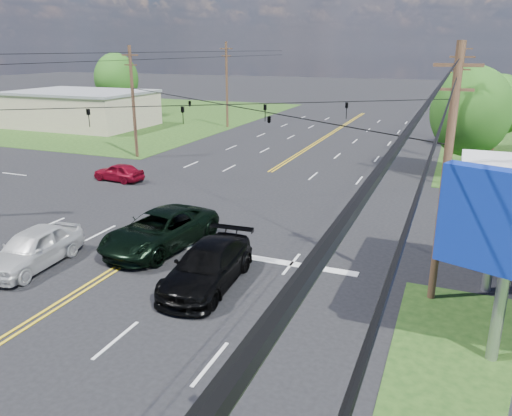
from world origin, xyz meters
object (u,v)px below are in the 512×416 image
at_px(pole_right_far, 459,90).
at_px(pole_left_far, 227,84).
at_px(pickup_white, 33,248).
at_px(pole_nw, 133,101).
at_px(pole_ne, 455,115).
at_px(retail_nw, 82,110).
at_px(pole_se, 445,175).
at_px(tree_right_b, 498,105).
at_px(suv_black, 208,266).
at_px(tree_right_a, 471,112).
at_px(tree_far_l, 116,79).
at_px(pickup_dkgreen, 160,230).

bearing_deg(pole_right_far, pole_left_far, 180.00).
relative_size(pole_right_far, pickup_white, 1.97).
bearing_deg(pole_nw, pole_ne, 0.00).
bearing_deg(retail_nw, pole_se, -35.79).
bearing_deg(tree_right_b, suv_black, -108.84).
relative_size(retail_nw, pole_nw, 1.68).
relative_size(pole_right_far, tree_right_b, 1.41).
xyz_separation_m(pole_right_far, tree_right_a, (1.00, -16.00, -0.30)).
xyz_separation_m(retail_nw, pole_nw, (17.00, -13.00, 2.92)).
bearing_deg(tree_right_a, pole_nw, -173.66).
distance_m(pole_nw, pole_ne, 26.00).
distance_m(pole_se, pole_right_far, 37.00).
xyz_separation_m(pole_se, tree_far_l, (-45.00, 41.00, 0.28)).
height_order(pickup_dkgreen, suv_black, pickup_dkgreen).
bearing_deg(pickup_white, pole_right_far, 63.72).
bearing_deg(tree_far_l, pole_se, -42.34).
distance_m(pickup_dkgreen, pickup_white, 5.63).
bearing_deg(pole_ne, pickup_dkgreen, -125.54).
distance_m(pole_nw, tree_far_l, 29.83).
distance_m(pole_left_far, tree_right_a, 31.39).
bearing_deg(pole_se, tree_right_a, 87.27).
bearing_deg(pole_se, suv_black, -165.28).
bearing_deg(pickup_white, tree_right_a, 50.32).
bearing_deg(pole_left_far, pickup_dkgreen, -69.70).
xyz_separation_m(pole_left_far, tree_right_a, (27.00, -16.00, -0.30)).
xyz_separation_m(pole_se, pickup_dkgreen, (-12.50, 0.50, -4.01)).
bearing_deg(retail_nw, suv_black, -43.95).
relative_size(retail_nw, pole_left_far, 1.60).
bearing_deg(tree_far_l, suv_black, -49.85).
bearing_deg(pickup_white, pole_nw, 109.78).
height_order(tree_right_a, tree_far_l, tree_far_l).
xyz_separation_m(pole_left_far, pickup_dkgreen, (13.50, -36.50, -4.27)).
distance_m(tree_right_a, tree_far_l, 50.16).
bearing_deg(pole_right_far, pole_nw, -143.84).
xyz_separation_m(pole_se, pole_left_far, (-26.00, 37.00, 0.25)).
relative_size(pole_left_far, pole_right_far, 1.00).
bearing_deg(retail_nw, tree_far_l, 101.31).
relative_size(pole_se, tree_far_l, 1.09).
distance_m(pole_left_far, tree_far_l, 19.42).
relative_size(pole_nw, pickup_dkgreen, 1.46).
relative_size(pole_right_far, tree_right_a, 1.22).
distance_m(tree_far_l, pickup_dkgreen, 52.10).
xyz_separation_m(pole_nw, pickup_white, (9.50, -21.46, -4.05)).
distance_m(retail_nw, pickup_dkgreen, 43.15).
height_order(pole_nw, tree_far_l, pole_nw).
height_order(pole_left_far, pickup_white, pole_left_far).
bearing_deg(suv_black, pole_ne, 64.09).
bearing_deg(suv_black, pickup_white, -174.38).
bearing_deg(pole_se, tree_right_b, 83.95).
relative_size(pole_left_far, suv_black, 1.72).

